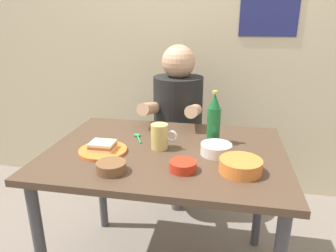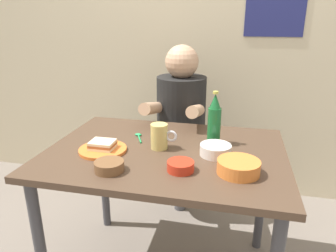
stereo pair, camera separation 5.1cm
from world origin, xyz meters
TOP-DOWN VIEW (x-y plane):
  - wall_back at (0.00, 1.05)m, footprint 4.40×0.09m
  - dining_table at (0.00, 0.00)m, footprint 1.10×0.80m
  - stool at (-0.04, 0.63)m, footprint 0.34×0.34m
  - person_seated at (-0.04, 0.62)m, footprint 0.33×0.56m
  - plate_orange at (-0.28, -0.08)m, footprint 0.22×0.22m
  - sandwich at (-0.28, -0.08)m, footprint 0.11×0.09m
  - beer_mug at (-0.03, 0.01)m, footprint 0.13×0.08m
  - beer_bottle at (0.21, 0.13)m, footprint 0.06×0.06m
  - soup_bowl_orange at (0.33, -0.16)m, footprint 0.17×0.17m
  - sauce_bowl_chili at (0.11, -0.19)m, footprint 0.11×0.11m
  - condiment_bowl_brown at (-0.17, -0.26)m, footprint 0.12×0.12m
  - rice_bowl_white at (0.23, -0.01)m, footprint 0.14×0.14m
  - spoon at (-0.17, 0.13)m, footprint 0.07×0.11m

SIDE VIEW (x-z plane):
  - stool at x=-0.04m, z-range 0.12..0.57m
  - dining_table at x=0.00m, z-range 0.28..1.02m
  - spoon at x=-0.17m, z-range 0.74..0.75m
  - plate_orange at x=-0.28m, z-range 0.74..0.75m
  - sauce_bowl_chili at x=0.11m, z-range 0.74..0.78m
  - condiment_bowl_brown at x=-0.17m, z-range 0.74..0.78m
  - person_seated at x=-0.04m, z-range 0.41..1.13m
  - rice_bowl_white at x=0.23m, z-range 0.74..0.79m
  - soup_bowl_orange at x=0.33m, z-range 0.74..0.80m
  - sandwich at x=-0.28m, z-range 0.75..0.79m
  - beer_mug at x=-0.03m, z-range 0.74..0.86m
  - beer_bottle at x=0.21m, z-range 0.73..0.99m
  - wall_back at x=0.00m, z-range 0.00..2.60m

